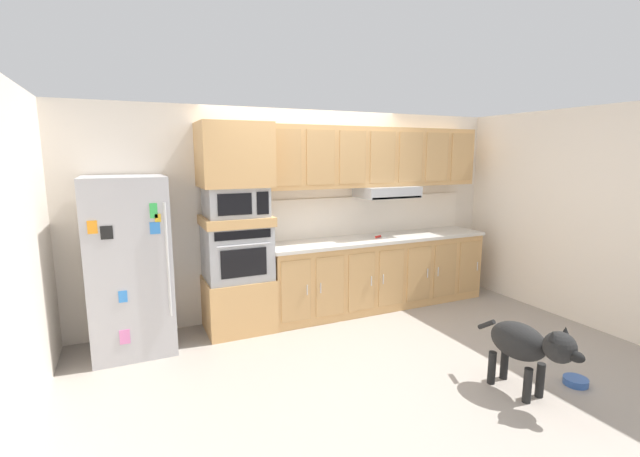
{
  "coord_description": "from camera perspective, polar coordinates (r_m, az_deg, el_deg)",
  "views": [
    {
      "loc": [
        -2.05,
        -3.88,
        1.96
      ],
      "look_at": [
        -0.06,
        0.49,
        1.14
      ],
      "focal_mm": 24.21,
      "sensor_mm": 36.0,
      "label": 1
    }
  ],
  "objects": [
    {
      "name": "side_panel_right",
      "position": [
        6.25,
        26.65,
        2.16
      ],
      "size": [
        0.12,
        7.1,
        2.5
      ],
      "primitive_type": "cube",
      "color": "white",
      "rests_on": "ground"
    },
    {
      "name": "backsplash_panel",
      "position": [
        5.79,
        6.33,
        1.81
      ],
      "size": [
        2.99,
        0.02,
        0.5
      ],
      "primitive_type": "cube",
      "color": "white",
      "rests_on": "countertop_slab"
    },
    {
      "name": "screwdriver",
      "position": [
        5.53,
        7.78,
        -1.08
      ],
      "size": [
        0.15,
        0.16,
        0.03
      ],
      "color": "red",
      "rests_on": "countertop_slab"
    },
    {
      "name": "microwave",
      "position": [
        4.78,
        -11.12,
        3.52
      ],
      "size": [
        0.64,
        0.54,
        0.32
      ],
      "color": "#A8AAAF",
      "rests_on": "appliance_mid_shelf"
    },
    {
      "name": "back_kitchen_wall",
      "position": [
        5.44,
        -2.17,
        2.21
      ],
      "size": [
        6.2,
        0.12,
        2.5
      ],
      "primitive_type": "cube",
      "color": "silver",
      "rests_on": "ground"
    },
    {
      "name": "oven_base_cabinet",
      "position": [
        5.04,
        -10.69,
        -9.7
      ],
      "size": [
        0.74,
        0.62,
        0.6
      ],
      "primitive_type": "cube",
      "color": "tan",
      "rests_on": "ground"
    },
    {
      "name": "ground_plane",
      "position": [
        4.81,
        3.14,
        -14.37
      ],
      "size": [
        9.6,
        9.6,
        0.0
      ],
      "primitive_type": "plane",
      "color": "#9E9389"
    },
    {
      "name": "refrigerator",
      "position": [
        4.69,
        -23.85,
        -4.47
      ],
      "size": [
        0.76,
        0.73,
        1.76
      ],
      "color": "#ADADB2",
      "rests_on": "ground"
    },
    {
      "name": "appliance_mid_shelf",
      "position": [
        4.81,
        -11.04,
        1.04
      ],
      "size": [
        0.74,
        0.62,
        0.1
      ],
      "primitive_type": "cube",
      "color": "tan",
      "rests_on": "built_in_oven"
    },
    {
      "name": "dog",
      "position": [
        4.0,
        25.71,
        -13.68
      ],
      "size": [
        0.35,
        0.94,
        0.67
      ],
      "rotation": [
        0.0,
        0.0,
        -1.47
      ],
      "color": "black",
      "rests_on": "ground"
    },
    {
      "name": "side_panel_left",
      "position": [
        4.01,
        -34.85,
        -2.26
      ],
      "size": [
        0.12,
        7.1,
        2.5
      ],
      "primitive_type": "cube",
      "color": "silver",
      "rests_on": "ground"
    },
    {
      "name": "appliance_upper_cabinet",
      "position": [
        4.76,
        -11.33,
        9.52
      ],
      "size": [
        0.74,
        0.62,
        0.68
      ],
      "primitive_type": "cube",
      "color": "tan",
      "rests_on": "microwave"
    },
    {
      "name": "countertop_slab",
      "position": [
        5.59,
        7.79,
        -1.31
      ],
      "size": [
        2.99,
        0.64,
        0.04
      ],
      "primitive_type": "cube",
      "color": "beige",
      "rests_on": "lower_cabinet_run"
    },
    {
      "name": "upper_cabinet_with_hood",
      "position": [
        5.59,
        7.43,
        9.04
      ],
      "size": [
        2.95,
        0.48,
        0.88
      ],
      "color": "tan",
      "rests_on": "backsplash_panel"
    },
    {
      "name": "dog_food_bowl",
      "position": [
        4.53,
        30.71,
        -16.95
      ],
      "size": [
        0.2,
        0.2,
        0.06
      ],
      "color": "#3359A5",
      "rests_on": "ground"
    },
    {
      "name": "lower_cabinet_run",
      "position": [
        5.69,
        7.7,
        -5.87
      ],
      "size": [
        2.95,
        0.63,
        0.88
      ],
      "color": "tan",
      "rests_on": "ground"
    },
    {
      "name": "built_in_oven",
      "position": [
        4.87,
        -10.9,
        -3.03
      ],
      "size": [
        0.7,
        0.62,
        0.6
      ],
      "color": "#A8AAAF",
      "rests_on": "oven_base_cabinet"
    }
  ]
}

